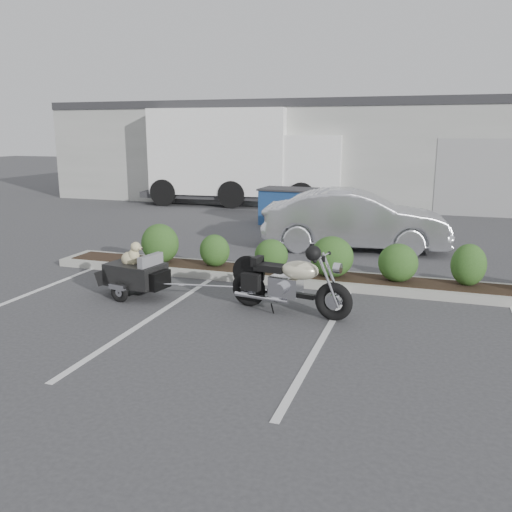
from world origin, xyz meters
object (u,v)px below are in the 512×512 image
(motorcycle, at_px, (289,284))
(dumpster, at_px, (288,206))
(sedan, at_px, (355,220))
(delivery_truck, at_px, (245,159))
(pet_trailer, at_px, (135,273))

(motorcycle, bearing_deg, dumpster, 115.07)
(motorcycle, relative_size, sedan, 0.47)
(sedan, bearing_deg, delivery_truck, 29.27)
(sedan, xyz_separation_m, dumpster, (-2.52, 3.12, -0.16))
(motorcycle, bearing_deg, pet_trailer, -170.55)
(motorcycle, height_order, dumpster, motorcycle)
(pet_trailer, xyz_separation_m, sedan, (3.07, 5.09, 0.31))
(motorcycle, height_order, sedan, sedan)
(motorcycle, relative_size, pet_trailer, 1.23)
(motorcycle, relative_size, delivery_truck, 0.25)
(motorcycle, xyz_separation_m, dumpster, (-2.23, 8.24, 0.08))
(dumpster, bearing_deg, sedan, -47.96)
(motorcycle, bearing_deg, delivery_truck, 122.36)
(pet_trailer, height_order, sedan, sedan)
(sedan, height_order, delivery_truck, delivery_truck)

